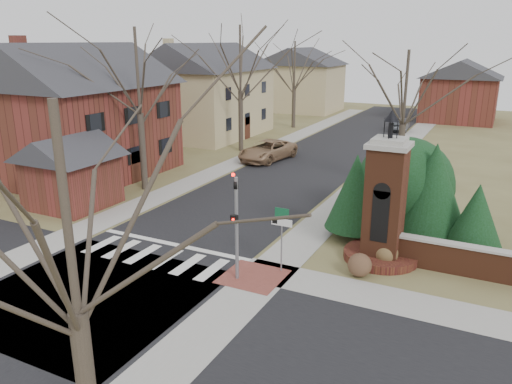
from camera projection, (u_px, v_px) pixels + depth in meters
The scene contains 30 objects.
ground at pixel (142, 264), 21.26m from camera, with size 120.00×120.00×0.00m, color brown.
main_street at pixel (318, 158), 40.08m from camera, with size 8.00×70.00×0.01m, color black.
cross_street at pixel (91, 294), 18.69m from camera, with size 120.00×8.00×0.01m, color black.
crosswalk_zone at pixel (154, 256), 21.94m from camera, with size 8.00×2.20×0.02m, color silver.
stop_bar at pixel (174, 244), 23.22m from camera, with size 8.00×0.35×0.02m, color silver.
sidewalk_right_main at pixel (383, 165), 37.85m from camera, with size 2.00×60.00×0.02m, color gray.
sidewalk_left at pixel (260, 152), 42.30m from camera, with size 2.00×60.00×0.02m, color gray.
curb_apron at pixel (253, 277), 20.06m from camera, with size 2.40×2.40×0.02m, color brown.
traffic_signal_pole at pixel (236, 218), 19.15m from camera, with size 0.28×0.41×4.50m.
sign_post at pixel (282, 227), 20.00m from camera, with size 0.90×0.07×2.75m.
brick_gate_monument at pixel (384, 212), 21.05m from camera, with size 3.20×3.20×6.47m.
brick_garden_wall at pixel (496, 265), 19.57m from camera, with size 7.50×0.50×1.30m.
house_brick_left at pixel (80, 108), 34.00m from camera, with size 9.80×11.80×9.42m.
house_stucco_left at pixel (206, 88), 48.78m from camera, with size 9.80×12.80×9.28m.
garage_left at pixel (70, 168), 28.08m from camera, with size 4.80×4.80×4.29m.
house_distant_left at pixel (300, 78), 66.21m from camera, with size 10.80×8.80×8.53m.
house_distant_right at pixel (460, 89), 57.83m from camera, with size 8.80×8.80×7.30m.
evergreen_near at pixel (356, 191), 23.49m from camera, with size 2.80×2.80×4.10m.
evergreen_mid at pixel (433, 188), 23.02m from camera, with size 3.40×3.40×4.70m.
evergreen_far at pixel (477, 215), 21.52m from camera, with size 2.40×2.40×3.30m.
evergreen_mass at pixel (405, 181), 24.83m from camera, with size 4.80×4.80×4.80m, color black.
bare_tree_0 at pixel (137, 65), 29.70m from camera, with size 8.05×8.05×11.15m.
bare_tree_1 at pixel (240, 54), 40.72m from camera, with size 8.40×8.40×11.64m.
bare_tree_2 at pixel (295, 61), 52.35m from camera, with size 7.35×7.35×10.19m.
bare_tree_3 at pixel (406, 83), 29.78m from camera, with size 7.00×7.00×9.70m.
bare_tree_4 at pixel (64, 198), 9.13m from camera, with size 6.65×6.65×9.21m.
pickup_truck at pixel (268, 150), 39.37m from camera, with size 2.58×5.60×1.56m, color #977352.
distant_car at pixel (401, 124), 52.26m from camera, with size 1.41×4.05×1.33m, color #35383D.
dry_shrub_left at pixel (360, 265), 20.00m from camera, with size 0.96×0.96×0.96m, color brown.
dry_shrub_right at pixel (386, 253), 21.07m from camera, with size 1.01×1.01×1.01m, color brown.
Camera 1 is at (13.04, -15.21, 9.13)m, focal length 35.00 mm.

